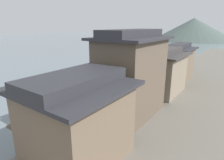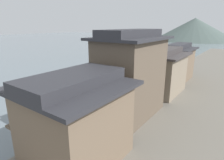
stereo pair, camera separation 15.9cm
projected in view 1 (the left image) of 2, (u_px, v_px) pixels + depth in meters
name	position (u px, v px, depth m)	size (l,w,h in m)	color
riverbank_right	(212.00, 89.00, 28.97)	(18.00, 110.00, 0.83)	#6B665B
boat_moored_nearest	(159.00, 73.00, 39.95)	(2.26, 5.82, 0.46)	#423328
boat_moored_second	(118.00, 79.00, 35.63)	(3.04, 5.78, 0.50)	#423328
boat_moored_third	(76.00, 121.00, 20.04)	(1.83, 5.78, 0.42)	brown
boat_moored_far	(147.00, 79.00, 35.01)	(1.52, 3.82, 0.75)	brown
boat_midriver_drifting	(160.00, 66.00, 46.38)	(4.38, 4.28, 0.51)	#33281E
house_waterfront_nearest	(76.00, 118.00, 12.82)	(6.88, 6.96, 6.14)	#75604C
house_waterfront_second	(131.00, 74.00, 19.15)	(5.88, 8.09, 8.74)	brown
house_waterfront_tall	(162.00, 71.00, 26.00)	(6.10, 7.64, 6.14)	gray
house_waterfront_narrow	(177.00, 62.00, 32.34)	(5.36, 7.31, 6.14)	#75604C
mooring_post_dock_near	(46.00, 137.00, 15.18)	(0.20, 0.20, 0.84)	#473828
mooring_post_dock_mid	(117.00, 99.00, 23.19)	(0.20, 0.20, 0.74)	#473828
hill_far_west	(193.00, 29.00, 127.36)	(53.72, 53.72, 14.65)	#4C5B56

